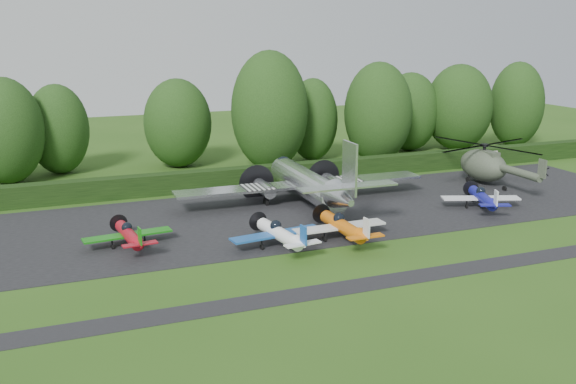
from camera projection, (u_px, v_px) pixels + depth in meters
name	position (u px, v px, depth m)	size (l,w,h in m)	color
ground	(342.00, 252.00, 45.84)	(160.00, 160.00, 0.00)	#2B5116
apron	(291.00, 215.00, 54.87)	(70.00, 18.00, 0.01)	black
taxiway_verge	(384.00, 282.00, 40.43)	(70.00, 2.00, 0.00)	black
hedgerow	(251.00, 186.00, 64.80)	(90.00, 1.60, 2.00)	black
transport_plane	(308.00, 184.00, 57.00)	(23.39, 17.93, 7.49)	silver
light_plane_red	(129.00, 235.00, 46.38)	(6.41, 6.74, 2.46)	#A20E1C
light_plane_white	(280.00, 233.00, 46.30)	(7.03, 7.39, 2.70)	white
light_plane_orange	(342.00, 226.00, 47.88)	(7.29, 7.67, 2.80)	orange
light_plane_blue	(482.00, 198.00, 56.20)	(6.81, 7.16, 2.62)	navy
helicopter	(484.00, 163.00, 65.23)	(12.78, 14.97, 4.12)	#3D4636
sign_board	(484.00, 157.00, 72.14)	(3.56, 0.13, 2.00)	#3F3326
tree_0	(58.00, 129.00, 69.23)	(6.59, 6.59, 9.76)	black
tree_2	(410.00, 112.00, 82.37)	(7.41, 7.41, 10.06)	black
tree_3	(517.00, 105.00, 84.88)	(7.04, 7.04, 11.26)	black
tree_4	(313.00, 120.00, 76.13)	(5.97, 5.97, 9.83)	black
tree_5	(5.00, 131.00, 64.63)	(7.64, 7.64, 10.86)	black
tree_6	(378.00, 113.00, 74.84)	(7.93, 7.93, 11.79)	black
tree_8	(178.00, 123.00, 72.60)	(7.64, 7.64, 10.07)	black
tree_9	(459.00, 107.00, 82.67)	(8.58, 8.58, 11.08)	black
tree_10	(270.00, 111.00, 70.83)	(8.54, 8.54, 13.23)	black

